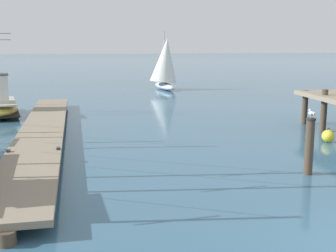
{
  "coord_description": "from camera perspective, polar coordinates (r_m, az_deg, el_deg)",
  "views": [
    {
      "loc": [
        -5.8,
        -6.12,
        3.9
      ],
      "look_at": [
        -2.77,
        6.98,
        1.4
      ],
      "focal_mm": 46.46,
      "sensor_mm": 36.0,
      "label": 1
    }
  ],
  "objects": [
    {
      "name": "perched_seagull",
      "position": [
        13.69,
        18.3,
        1.6
      ],
      "size": [
        0.17,
        0.38,
        0.26
      ],
      "color": "gold",
      "rests_on": "mooring_piling"
    },
    {
      "name": "floating_dock",
      "position": [
        19.17,
        -16.15,
        -0.52
      ],
      "size": [
        2.15,
        20.88,
        0.53
      ],
      "color": "gray",
      "rests_on": "ground"
    },
    {
      "name": "distant_sailboat",
      "position": [
        38.76,
        -0.37,
        8.22
      ],
      "size": [
        2.9,
        4.79,
        5.1
      ],
      "color": "silver",
      "rests_on": "ground"
    },
    {
      "name": "mooring_buoy",
      "position": [
        18.88,
        20.27,
        -1.24
      ],
      "size": [
        0.52,
        0.52,
        0.59
      ],
      "color": "yellow",
      "rests_on": "ground"
    },
    {
      "name": "mooring_piling",
      "position": [
        13.88,
        18.06,
        -2.43
      ],
      "size": [
        0.3,
        0.3,
        1.75
      ],
      "color": "#4C3D2D",
      "rests_on": "ground"
    }
  ]
}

